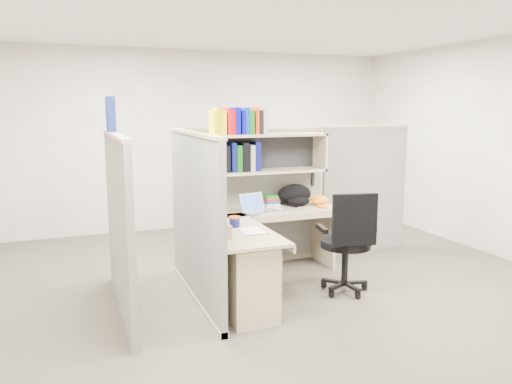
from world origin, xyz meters
name	(u,v)px	position (x,y,z in m)	size (l,w,h in m)	color
ground	(282,288)	(0.00, 0.00, 0.00)	(6.00, 6.00, 0.00)	#353129
room_shell	(283,131)	(0.00, 0.00, 1.62)	(6.00, 6.00, 6.00)	#A9A298
cubicle	(234,197)	(-0.37, 0.45, 0.91)	(3.79, 1.84, 1.95)	slate
desk	(255,259)	(-0.41, -0.29, 0.44)	(1.74, 1.75, 0.73)	tan
laptop	(257,203)	(-0.12, 0.39, 0.84)	(0.29, 0.29, 0.21)	silver
backpack	(296,195)	(0.46, 0.65, 0.85)	(0.41, 0.31, 0.24)	black
orange_cap	(319,200)	(0.71, 0.55, 0.79)	(0.21, 0.24, 0.11)	orange
snack_canister	(235,221)	(-0.55, -0.12, 0.78)	(0.10, 0.10, 0.10)	#0D114E
tissue_box	(223,228)	(-0.79, -0.51, 0.83)	(0.12, 0.12, 0.20)	#998057
mouse	(278,209)	(0.14, 0.43, 0.75)	(0.10, 0.07, 0.04)	#9CBCDD
paper_cup	(253,203)	(-0.05, 0.70, 0.78)	(0.07, 0.07, 0.10)	white
book_stack	(270,200)	(0.18, 0.77, 0.79)	(0.17, 0.23, 0.11)	gray
loose_paper	(252,231)	(-0.45, -0.33, 0.73)	(0.21, 0.28, 0.00)	white
task_chair	(347,258)	(0.54, -0.36, 0.37)	(0.59, 0.54, 1.05)	black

